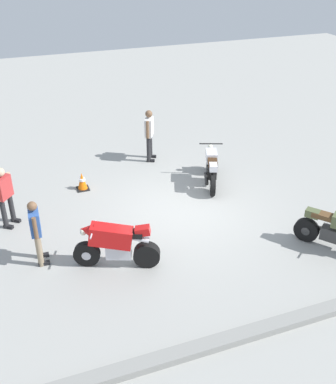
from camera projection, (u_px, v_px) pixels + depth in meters
name	position (u px, v px, depth m)	size (l,w,h in m)	color
ground_plane	(180.00, 211.00, 12.46)	(40.00, 40.00, 0.00)	#9E9E99
curb_edge	(270.00, 327.00, 8.67)	(14.00, 0.30, 0.15)	gray
motorcycle_olive_vintage	(335.00, 232.00, 10.72)	(1.30, 1.65, 1.07)	black
motorcycle_silver_cruiser	(211.00, 167.00, 13.60)	(0.98, 1.99, 1.09)	black
motorcycle_red_sportbike	(116.00, 244.00, 10.12)	(1.88, 0.97, 1.14)	black
person_in_white_shirt	(149.00, 132.00, 14.82)	(0.48, 0.62, 1.71)	#262628
person_in_blue_shirt	(36.00, 229.00, 10.10)	(0.32, 0.63, 1.58)	gray
person_in_red_shirt	(4.00, 194.00, 11.42)	(0.51, 0.56, 1.62)	#262628
traffic_cone	(82.00, 181.00, 13.39)	(0.36, 0.36, 0.53)	black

